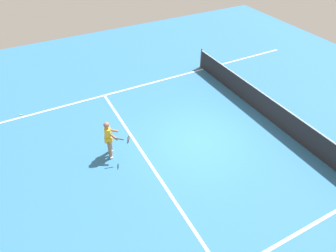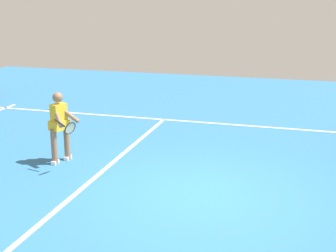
{
  "view_description": "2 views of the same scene",
  "coord_description": "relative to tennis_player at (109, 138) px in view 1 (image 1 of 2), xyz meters",
  "views": [
    {
      "loc": [
        7.61,
        -5.31,
        8.12
      ],
      "look_at": [
        -0.26,
        -1.16,
        1.0
      ],
      "focal_mm": 32.29,
      "sensor_mm": 36.0,
      "label": 1
    },
    {
      "loc": [
        7.92,
        1.66,
        3.52
      ],
      "look_at": [
        -0.79,
        -0.88,
        1.02
      ],
      "focal_mm": 50.7,
      "sensor_mm": 36.0,
      "label": 2
    }
  ],
  "objects": [
    {
      "name": "tennis_player",
      "position": [
        0.0,
        0.0,
        0.0
      ],
      "size": [
        0.99,
        0.86,
        1.55
      ],
      "color": "#8C6647",
      "rests_on": "ground"
    },
    {
      "name": "tennis_ball_near",
      "position": [
        -4.3,
        -2.77,
        -0.81
      ],
      "size": [
        0.07,
        0.07,
        0.07
      ],
      "primitive_type": "sphere",
      "color": "#D1E533",
      "rests_on": "ground"
    },
    {
      "name": "court_net",
      "position": [
        0.83,
        6.88,
        -0.33
      ],
      "size": [
        10.62,
        0.08,
        1.11
      ],
      "color": "#4C4C51",
      "rests_on": "ground"
    },
    {
      "name": "sideline_left_marking",
      "position": [
        -4.14,
        3.3,
        -0.84
      ],
      "size": [
        0.1,
        18.16,
        0.01
      ],
      "primitive_type": "cube",
      "color": "white",
      "rests_on": "ground"
    },
    {
      "name": "ground_plane",
      "position": [
        0.83,
        3.3,
        -0.85
      ],
      "size": [
        26.21,
        26.21,
        0.0
      ],
      "primitive_type": "plane",
      "color": "teal"
    },
    {
      "name": "service_line_marking",
      "position": [
        0.83,
        1.08,
        -0.84
      ],
      "size": [
        9.94,
        0.1,
        0.01
      ],
      "primitive_type": "cube",
      "color": "white",
      "rests_on": "ground"
    },
    {
      "name": "sideline_right_marking",
      "position": [
        5.8,
        3.3,
        -0.84
      ],
      "size": [
        0.1,
        18.16,
        0.01
      ],
      "primitive_type": "cube",
      "color": "white",
      "rests_on": "ground"
    }
  ]
}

